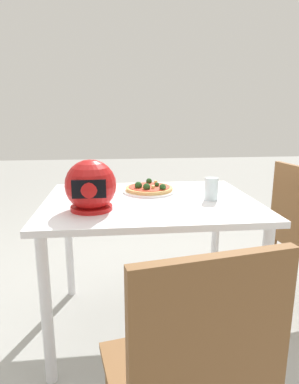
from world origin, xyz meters
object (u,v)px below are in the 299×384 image
at_px(dining_table, 150,216).
at_px(chair_far, 192,382).
at_px(pizza, 149,188).
at_px(motorcycle_helmet, 91,186).
at_px(drinking_glass, 211,189).

relative_size(dining_table, chair_far, 1.21).
height_order(pizza, chair_far, chair_far).
bearing_deg(motorcycle_helmet, pizza, -133.61).
relative_size(pizza, motorcycle_helmet, 1.13).
distance_m(pizza, chair_far, 1.15).
relative_size(motorcycle_helmet, drinking_glass, 2.02).
xyz_separation_m(pizza, motorcycle_helmet, (0.31, 0.32, 0.09)).
bearing_deg(chair_far, pizza, -90.44).
bearing_deg(chair_far, drinking_glass, -108.66).
bearing_deg(pizza, chair_far, 89.56).
height_order(dining_table, chair_far, chair_far).
distance_m(dining_table, motorcycle_helmet, 0.39).
xyz_separation_m(dining_table, pizza, (-0.01, -0.16, 0.12)).
bearing_deg(chair_far, dining_table, -89.72).
xyz_separation_m(dining_table, drinking_glass, (-0.32, 0.04, 0.15)).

